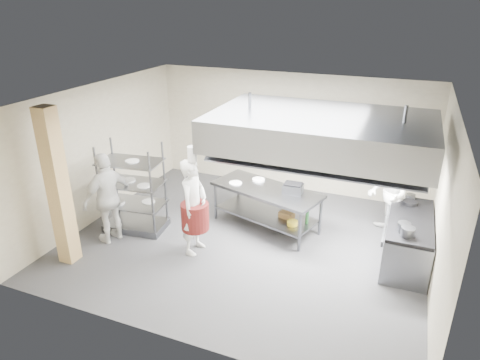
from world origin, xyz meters
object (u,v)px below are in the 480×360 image
at_px(chef_plating, 108,198).
at_px(pass_rack, 133,188).
at_px(stockpot, 404,227).
at_px(chef_line, 388,194).
at_px(island, 266,208).
at_px(chef_head, 194,207).
at_px(griddle, 293,189).
at_px(cooking_range, 407,241).

bearing_deg(chef_plating, pass_rack, -177.47).
xyz_separation_m(pass_rack, stockpot, (5.39, 0.34, 0.02)).
distance_m(pass_rack, chef_line, 5.29).
relative_size(island, chef_head, 1.23).
bearing_deg(chef_head, island, -33.25).
height_order(chef_head, chef_plating, chef_head).
bearing_deg(chef_head, chef_plating, 99.53).
height_order(chef_head, chef_line, chef_line).
bearing_deg(chef_plating, griddle, 135.65).
bearing_deg(chef_head, chef_line, -59.18).
bearing_deg(griddle, chef_head, -139.46).
xyz_separation_m(pass_rack, chef_head, (1.62, -0.32, 0.00)).
xyz_separation_m(chef_line, stockpot, (0.36, -1.30, -0.01)).
bearing_deg(pass_rack, griddle, 11.82).
distance_m(chef_head, chef_line, 3.94).
relative_size(chef_head, griddle, 4.82).
bearing_deg(griddle, chef_plating, -155.02).
bearing_deg(chef_line, island, -93.71).
height_order(chef_head, griddle, chef_head).
xyz_separation_m(chef_plating, stockpot, (5.56, 0.94, 0.02)).
xyz_separation_m(griddle, stockpot, (2.21, -0.77, -0.03)).
height_order(island, chef_line, chef_line).
relative_size(cooking_range, stockpot, 8.97).
bearing_deg(cooking_range, island, 175.23).
xyz_separation_m(island, cooking_range, (2.91, -0.24, -0.04)).
bearing_deg(island, chef_plating, -131.56).
bearing_deg(chef_line, stockpot, -0.13).
xyz_separation_m(chef_head, stockpot, (3.78, 0.66, 0.01)).
bearing_deg(cooking_range, pass_rack, -170.87).
height_order(chef_plating, stockpot, chef_plating).
distance_m(island, cooking_range, 2.92).
xyz_separation_m(island, stockpot, (2.79, -0.78, 0.52)).
relative_size(griddle, stockpot, 1.79).
relative_size(island, stockpot, 10.61).
height_order(cooking_range, stockpot, stockpot).
distance_m(cooking_range, chef_line, 1.06).
bearing_deg(island, pass_rack, -139.96).
height_order(cooking_range, chef_plating, chef_plating).
relative_size(island, cooking_range, 1.18).
xyz_separation_m(pass_rack, chef_line, (5.03, 1.64, 0.03)).
xyz_separation_m(cooking_range, chef_head, (-3.89, -1.21, 0.54)).
bearing_deg(stockpot, chef_head, -170.01).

